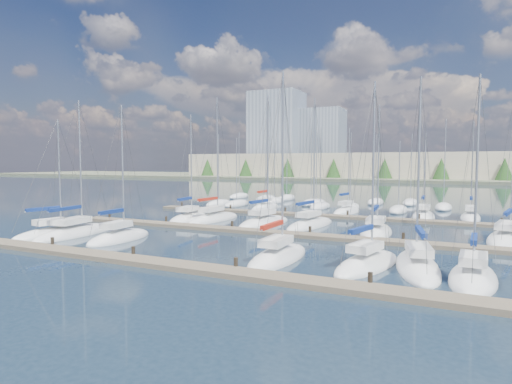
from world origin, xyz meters
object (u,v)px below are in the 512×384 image
at_px(sailboat_j, 264,222).
at_px(sailboat_d, 278,257).
at_px(sailboat_k, 310,225).
at_px(sailboat_p, 347,212).
at_px(sailboat_q, 423,216).
at_px(sailboat_h, 189,219).
at_px(sailboat_c, 119,238).
at_px(sailboat_a, 54,234).
at_px(sailboat_f, 417,266).
at_px(sailboat_e, 367,264).
at_px(sailboat_r, 470,217).
at_px(sailboat_i, 214,219).
at_px(sailboat_g, 473,278).
at_px(sailboat_n, 265,207).
at_px(sailboat_l, 376,232).
at_px(sailboat_m, 509,238).
at_px(sailboat_b, 76,233).

xyz_separation_m(sailboat_j, sailboat_d, (7.82, -14.78, 0.01)).
relative_size(sailboat_k, sailboat_d, 1.03).
bearing_deg(sailboat_p, sailboat_d, -76.48).
height_order(sailboat_q, sailboat_h, sailboat_h).
height_order(sailboat_c, sailboat_j, sailboat_j).
bearing_deg(sailboat_h, sailboat_p, 38.63).
bearing_deg(sailboat_a, sailboat_f, 12.91).
xyz_separation_m(sailboat_k, sailboat_h, (-14.01, -1.40, -0.01)).
bearing_deg(sailboat_h, sailboat_e, -36.72).
bearing_deg(sailboat_c, sailboat_r, 42.39).
distance_m(sailboat_e, sailboat_f, 3.00).
bearing_deg(sailboat_i, sailboat_g, -26.68).
distance_m(sailboat_k, sailboat_n, 17.13).
bearing_deg(sailboat_j, sailboat_h, -167.06).
height_order(sailboat_e, sailboat_p, sailboat_e).
bearing_deg(sailboat_r, sailboat_a, -138.74).
height_order(sailboat_l, sailboat_p, sailboat_l).
distance_m(sailboat_r, sailboat_n, 26.00).
bearing_deg(sailboat_g, sailboat_a, -178.00).
distance_m(sailboat_i, sailboat_l, 18.32).
bearing_deg(sailboat_m, sailboat_g, -90.22).
relative_size(sailboat_l, sailboat_g, 1.03).
bearing_deg(sailboat_p, sailboat_b, -114.87).
xyz_separation_m(sailboat_q, sailboat_h, (-23.93, -13.68, 0.00)).
xyz_separation_m(sailboat_m, sailboat_h, (-31.63, -1.13, 0.01)).
height_order(sailboat_b, sailboat_g, sailboat_b).
height_order(sailboat_a, sailboat_f, sailboat_f).
xyz_separation_m(sailboat_l, sailboat_q, (2.99, 14.03, -0.00)).
bearing_deg(sailboat_f, sailboat_j, 129.69).
bearing_deg(sailboat_i, sailboat_l, -0.77).
bearing_deg(sailboat_c, sailboat_b, 174.24).
relative_size(sailboat_r, sailboat_k, 0.87).
bearing_deg(sailboat_g, sailboat_i, 151.96).
bearing_deg(sailboat_q, sailboat_k, -130.09).
height_order(sailboat_f, sailboat_g, sailboat_f).
relative_size(sailboat_d, sailboat_h, 1.06).
bearing_deg(sailboat_g, sailboat_j, 144.84).
bearing_deg(sailboat_h, sailboat_f, -32.46).
bearing_deg(sailboat_d, sailboat_q, 75.74).
xyz_separation_m(sailboat_a, sailboat_m, (36.47, 15.12, -0.01)).
distance_m(sailboat_q, sailboat_b, 38.14).
height_order(sailboat_e, sailboat_a, sailboat_e).
bearing_deg(sailboat_r, sailboat_g, -89.90).
distance_m(sailboat_n, sailboat_g, 38.41).
height_order(sailboat_d, sailboat_b, sailboat_d).
relative_size(sailboat_r, sailboat_n, 0.87).
distance_m(sailboat_i, sailboat_p, 17.97).
bearing_deg(sailboat_b, sailboat_c, -7.44).
xyz_separation_m(sailboat_k, sailboat_f, (11.59, -13.98, -0.01)).
bearing_deg(sailboat_b, sailboat_h, 69.13).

